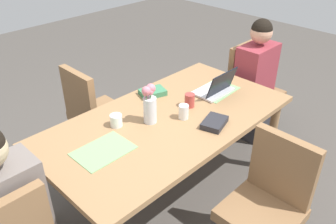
# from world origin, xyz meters

# --- Properties ---
(ground_plane) EXTENTS (10.00, 10.00, 0.00)m
(ground_plane) POSITION_xyz_m (0.00, 0.00, 0.00)
(ground_plane) COLOR #4C4742
(dining_table) EXTENTS (1.87, 0.99, 0.73)m
(dining_table) POSITION_xyz_m (0.00, 0.00, 0.66)
(dining_table) COLOR #9E754C
(dining_table) RESTS_ON ground_plane
(chair_head_left_left_mid) EXTENTS (0.44, 0.44, 0.90)m
(chair_head_left_left_mid) POSITION_xyz_m (-1.29, -0.11, 0.50)
(chair_head_left_left_mid) COLOR olive
(chair_head_left_left_mid) RESTS_ON ground_plane
(person_head_left_left_mid) EXTENTS (0.40, 0.36, 1.19)m
(person_head_left_left_mid) POSITION_xyz_m (-1.23, -0.03, 0.53)
(person_head_left_left_mid) COLOR #2D2D33
(person_head_left_left_mid) RESTS_ON ground_plane
(chair_far_left_far) EXTENTS (0.44, 0.44, 0.90)m
(chair_far_left_far) POSITION_xyz_m (-0.04, 0.84, 0.50)
(chair_far_left_far) COLOR olive
(chair_far_left_far) RESTS_ON ground_plane
(chair_near_right_near) EXTENTS (0.44, 0.44, 0.90)m
(chair_near_right_near) POSITION_xyz_m (0.10, -0.84, 0.50)
(chair_near_right_near) COLOR olive
(chair_near_right_near) RESTS_ON ground_plane
(flower_vase) EXTENTS (0.11, 0.10, 0.29)m
(flower_vase) POSITION_xyz_m (0.13, -0.06, 0.88)
(flower_vase) COLOR silver
(flower_vase) RESTS_ON dining_table
(placemat_head_right_left_near) EXTENTS (0.36, 0.26, 0.00)m
(placemat_head_right_left_near) POSITION_xyz_m (0.56, -0.02, 0.73)
(placemat_head_right_left_near) COLOR #7FAD70
(placemat_head_right_left_near) RESTS_ON dining_table
(placemat_head_left_left_mid) EXTENTS (0.37, 0.28, 0.00)m
(placemat_head_left_left_mid) POSITION_xyz_m (-0.58, -0.02, 0.73)
(placemat_head_left_left_mid) COLOR #7FAD70
(placemat_head_left_left_mid) RESTS_ON dining_table
(laptop_head_left_left_mid) EXTENTS (0.32, 0.22, 0.21)m
(laptop_head_left_left_mid) POSITION_xyz_m (-0.54, 0.01, 0.78)
(laptop_head_left_left_mid) COLOR silver
(laptop_head_left_left_mid) RESTS_ON dining_table
(coffee_mug_near_left) EXTENTS (0.08, 0.08, 0.10)m
(coffee_mug_near_left) POSITION_xyz_m (-0.23, 0.00, 0.78)
(coffee_mug_near_left) COLOR #AD3D38
(coffee_mug_near_left) RESTS_ON dining_table
(coffee_mug_near_right) EXTENTS (0.08, 0.08, 0.09)m
(coffee_mug_near_right) POSITION_xyz_m (0.33, -0.18, 0.78)
(coffee_mug_near_right) COLOR white
(coffee_mug_near_right) RESTS_ON dining_table
(coffee_mug_centre_left) EXTENTS (0.07, 0.07, 0.11)m
(coffee_mug_centre_left) POSITION_xyz_m (-0.08, 0.08, 0.79)
(coffee_mug_centre_left) COLOR white
(coffee_mug_centre_left) RESTS_ON dining_table
(book_red_cover) EXTENTS (0.23, 0.19, 0.04)m
(book_red_cover) POSITION_xyz_m (-0.16, 0.30, 0.75)
(book_red_cover) COLOR #28282D
(book_red_cover) RESTS_ON dining_table
(book_blue_cover) EXTENTS (0.23, 0.20, 0.04)m
(book_blue_cover) POSITION_xyz_m (-0.17, -0.34, 0.75)
(book_blue_cover) COLOR #3D7F56
(book_blue_cover) RESTS_ON dining_table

